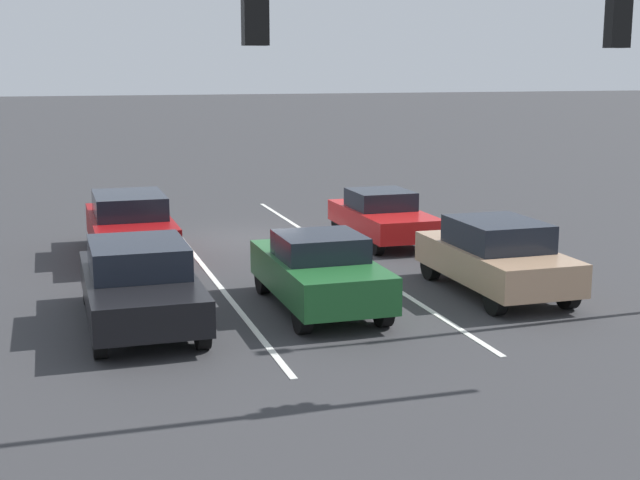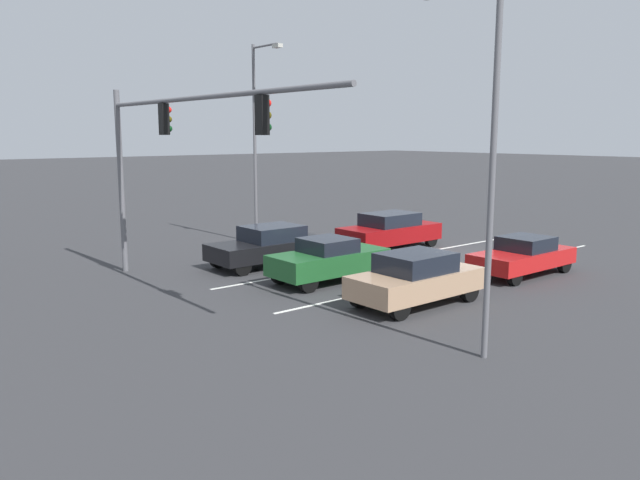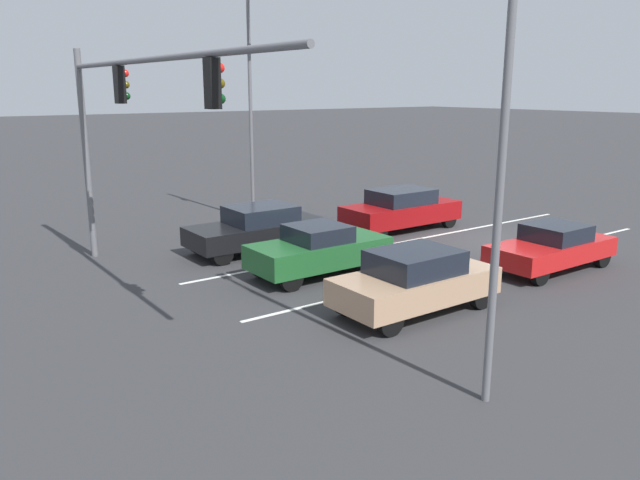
% 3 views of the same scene
% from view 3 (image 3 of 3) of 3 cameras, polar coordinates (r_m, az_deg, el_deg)
% --- Properties ---
extents(ground_plane, '(240.00, 240.00, 0.00)m').
position_cam_3_polar(ground_plane, '(22.86, 15.27, -0.15)').
color(ground_plane, '#333335').
extents(lane_stripe_left_divider, '(0.12, 16.94, 0.01)m').
position_cam_3_polar(lane_stripe_left_divider, '(19.92, 14.67, -2.12)').
color(lane_stripe_left_divider, silver).
rests_on(lane_stripe_left_divider, ground_plane).
extents(lane_stripe_center_divider, '(0.12, 16.94, 0.01)m').
position_cam_3_polar(lane_stripe_center_divider, '(22.24, 7.71, -0.14)').
color(lane_stripe_center_divider, silver).
rests_on(lane_stripe_center_divider, ground_plane).
extents(car_tan_leftlane_front, '(1.82, 4.15, 1.54)m').
position_cam_3_polar(car_tan_leftlane_front, '(15.16, 8.68, -3.68)').
color(car_tan_leftlane_front, tan).
rests_on(car_tan_leftlane_front, ground_plane).
extents(car_black_rightlane_front, '(1.92, 4.67, 1.51)m').
position_cam_3_polar(car_black_rightlane_front, '(20.73, -5.63, 1.09)').
color(car_black_rightlane_front, black).
rests_on(car_black_rightlane_front, ground_plane).
extents(car_darkgreen_midlane_front, '(1.78, 4.12, 1.49)m').
position_cam_3_polar(car_darkgreen_midlane_front, '(17.95, -0.09, -0.89)').
color(car_darkgreen_midlane_front, '#1E5928').
rests_on(car_darkgreen_midlane_front, ground_plane).
extents(car_red_leftlane_second, '(1.74, 4.22, 1.36)m').
position_cam_3_polar(car_red_leftlane_second, '(19.75, 20.45, -0.61)').
color(car_red_leftlane_second, red).
rests_on(car_red_leftlane_second, ground_plane).
extents(car_maroon_rightlane_second, '(1.89, 4.68, 1.56)m').
position_cam_3_polar(car_maroon_rightlane_second, '(23.97, 7.43, 2.82)').
color(car_maroon_rightlane_second, maroon).
rests_on(car_maroon_rightlane_second, ground_plane).
extents(traffic_signal_gantry, '(12.38, 0.37, 6.44)m').
position_cam_3_polar(traffic_signal_gantry, '(17.10, -17.45, 11.31)').
color(traffic_signal_gantry, slate).
rests_on(traffic_signal_gantry, ground_plane).
extents(street_lamp_right_shoulder, '(2.11, 0.24, 8.79)m').
position_cam_3_polar(street_lamp_right_shoulder, '(25.16, -6.15, 13.09)').
color(street_lamp_right_shoulder, slate).
rests_on(street_lamp_right_shoulder, ground_plane).
extents(street_lamp_left_shoulder, '(2.15, 0.24, 8.27)m').
position_cam_3_polar(street_lamp_left_shoulder, '(10.45, 15.49, 10.46)').
color(street_lamp_left_shoulder, slate).
rests_on(street_lamp_left_shoulder, ground_plane).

